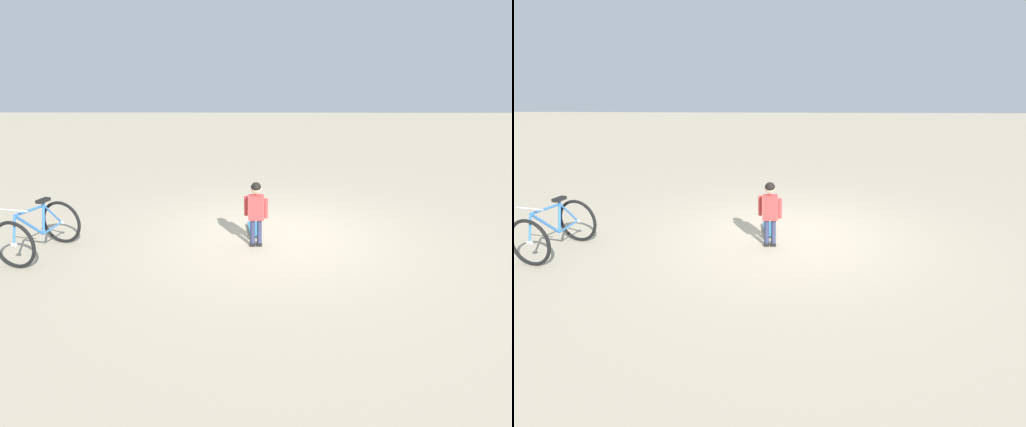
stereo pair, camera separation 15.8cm
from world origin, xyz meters
The scene contains 4 objects.
ground_plane centered at (0.00, 0.00, 0.00)m, with size 50.00×50.00×0.00m, color tan.
child_person centered at (0.35, 0.52, 0.66)m, with size 0.38×0.21×1.06m.
skateboard centered at (0.39, -0.12, 0.06)m, with size 0.26×0.73×0.07m.
bicycle_near centered at (3.64, 0.90, 0.38)m, with size 0.94×1.21×0.85m.
Camera 2 is at (0.12, 7.09, 2.66)m, focal length 30.65 mm.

